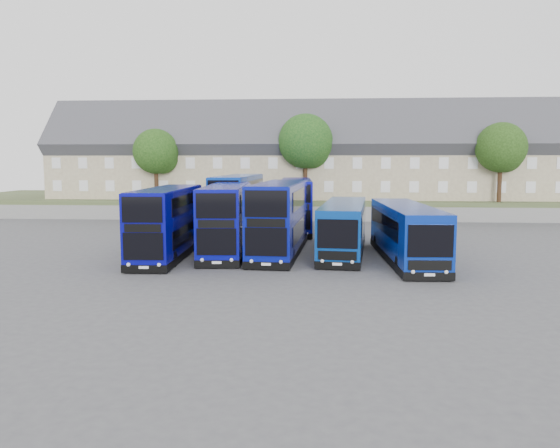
{
  "coord_description": "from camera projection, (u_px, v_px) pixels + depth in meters",
  "views": [
    {
      "loc": [
        3.39,
        -32.64,
        6.24
      ],
      "look_at": [
        0.95,
        2.06,
        2.2
      ],
      "focal_mm": 35.0,
      "sensor_mm": 36.0,
      "label": 1
    }
  ],
  "objects": [
    {
      "name": "ground",
      "position": [
        262.0,
        263.0,
        33.3
      ],
      "size": [
        120.0,
        120.0,
        0.0
      ],
      "primitive_type": "plane",
      "color": "#49494E",
      "rests_on": "ground"
    },
    {
      "name": "retaining_wall",
      "position": [
        286.0,
        214.0,
        56.99
      ],
      "size": [
        70.0,
        0.4,
        1.5
      ],
      "primitive_type": "cube",
      "color": "slate",
      "rests_on": "ground"
    },
    {
      "name": "earth_bank",
      "position": [
        291.0,
        204.0,
        66.87
      ],
      "size": [
        80.0,
        20.0,
        2.0
      ],
      "primitive_type": "cube",
      "color": "#4A532F",
      "rests_on": "ground"
    },
    {
      "name": "terrace_row",
      "position": [
        315.0,
        158.0,
        62.06
      ],
      "size": [
        60.0,
        10.4,
        11.2
      ],
      "color": "tan",
      "rests_on": "earth_bank"
    },
    {
      "name": "dd_front_left",
      "position": [
        167.0,
        224.0,
        35.33
      ],
      "size": [
        2.96,
        11.29,
        4.45
      ],
      "rotation": [
        0.0,
        0.0,
        0.04
      ],
      "color": "#070786",
      "rests_on": "ground"
    },
    {
      "name": "dd_front_mid",
      "position": [
        226.0,
        220.0,
        36.91
      ],
      "size": [
        3.38,
        11.63,
        4.57
      ],
      "rotation": [
        0.0,
        0.0,
        0.07
      ],
      "color": "#070A91",
      "rests_on": "ground"
    },
    {
      "name": "dd_front_right",
      "position": [
        280.0,
        219.0,
        36.57
      ],
      "size": [
        3.48,
        12.11,
        4.76
      ],
      "rotation": [
        0.0,
        0.0,
        -0.06
      ],
      "color": "#07108B",
      "rests_on": "ground"
    },
    {
      "name": "dd_rear_left",
      "position": [
        238.0,
        204.0,
        49.05
      ],
      "size": [
        3.34,
        12.42,
        4.9
      ],
      "rotation": [
        0.0,
        0.0,
        -0.04
      ],
      "color": "#08329D",
      "rests_on": "ground"
    },
    {
      "name": "dd_rear_right",
      "position": [
        296.0,
        206.0,
        48.46
      ],
      "size": [
        3.09,
        11.6,
        4.57
      ],
      "rotation": [
        0.0,
        0.0,
        0.04
      ],
      "color": "#08099C",
      "rests_on": "ground"
    },
    {
      "name": "coach_east_a",
      "position": [
        344.0,
        228.0,
        36.93
      ],
      "size": [
        3.91,
        12.73,
        3.43
      ],
      "rotation": [
        0.0,
        0.0,
        -0.1
      ],
      "color": "navy",
      "rests_on": "ground"
    },
    {
      "name": "coach_east_b",
      "position": [
        406.0,
        233.0,
        34.2
      ],
      "size": [
        3.18,
        12.8,
        3.47
      ],
      "rotation": [
        0.0,
        0.0,
        0.04
      ],
      "color": "#08279A",
      "rests_on": "ground"
    },
    {
      "name": "tree_west",
      "position": [
        157.0,
        153.0,
        58.32
      ],
      "size": [
        4.8,
        4.8,
        7.65
      ],
      "color": "#382314",
      "rests_on": "earth_bank"
    },
    {
      "name": "tree_mid",
      "position": [
        307.0,
        143.0,
        57.58
      ],
      "size": [
        5.76,
        5.76,
        9.18
      ],
      "color": "#382314",
      "rests_on": "earth_bank"
    },
    {
      "name": "tree_east",
      "position": [
        502.0,
        149.0,
        55.77
      ],
      "size": [
        5.12,
        5.12,
        8.16
      ],
      "color": "#382314",
      "rests_on": "earth_bank"
    },
    {
      "name": "tree_far",
      "position": [
        536.0,
        148.0,
        62.25
      ],
      "size": [
        5.44,
        5.44,
        8.67
      ],
      "color": "#382314",
      "rests_on": "earth_bank"
    }
  ]
}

